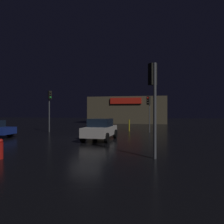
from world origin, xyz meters
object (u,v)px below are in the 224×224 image
at_px(store_building, 128,110).
at_px(traffic_signal_opposite, 50,101).
at_px(traffic_signal_main, 153,91).
at_px(fire_hydrant, 1,149).
at_px(car_near, 100,129).
at_px(traffic_signal_cross_left, 149,105).

height_order(store_building, traffic_signal_opposite, store_building).
distance_m(traffic_signal_main, fire_hydrant, 7.34).
bearing_deg(store_building, car_near, -88.68).
relative_size(traffic_signal_opposite, traffic_signal_cross_left, 1.17).
bearing_deg(car_near, traffic_signal_cross_left, 61.35).
height_order(traffic_signal_main, fire_hydrant, traffic_signal_main).
distance_m(traffic_signal_cross_left, fire_hydrant, 15.14).
relative_size(traffic_signal_main, traffic_signal_opposite, 0.99).
bearing_deg(traffic_signal_opposite, fire_hydrant, -72.24).
height_order(store_building, traffic_signal_main, store_building).
xyz_separation_m(traffic_signal_main, fire_hydrant, (-6.71, -1.38, -2.63)).
bearing_deg(store_building, traffic_signal_opposite, -106.51).
bearing_deg(car_near, traffic_signal_opposite, 142.51).
relative_size(store_building, traffic_signal_main, 3.39).
bearing_deg(car_near, store_building, 91.32).
distance_m(store_building, traffic_signal_opposite, 21.78).
bearing_deg(fire_hydrant, traffic_signal_cross_left, 64.40).
relative_size(store_building, traffic_signal_cross_left, 3.92).
distance_m(traffic_signal_opposite, fire_hydrant, 13.07).
bearing_deg(traffic_signal_opposite, car_near, -37.49).
bearing_deg(store_building, traffic_signal_cross_left, -77.97).
relative_size(traffic_signal_opposite, car_near, 1.06).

